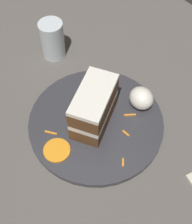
{
  "coord_description": "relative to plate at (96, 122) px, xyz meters",
  "views": [
    {
      "loc": [
        0.35,
        -0.25,
        0.64
      ],
      "look_at": [
        0.05,
        -0.01,
        0.08
      ],
      "focal_mm": 50.0,
      "sensor_mm": 36.0,
      "label": 1
    }
  ],
  "objects": [
    {
      "name": "drinking_glass",
      "position": [
        -0.25,
        0.05,
        0.04
      ],
      "size": [
        0.06,
        0.06,
        0.1
      ],
      "color": "silver",
      "rests_on": "dining_table"
    },
    {
      "name": "ground_plane",
      "position": [
        -0.05,
        0.01,
        -0.04
      ],
      "size": [
        6.0,
        6.0,
        0.0
      ],
      "primitive_type": "plane",
      "color": "black",
      "rests_on": "ground"
    },
    {
      "name": "orange_garnish",
      "position": [
        0.01,
        -0.11,
        0.01
      ],
      "size": [
        0.06,
        0.06,
        0.0
      ],
      "primitive_type": "cylinder",
      "color": "orange",
      "rests_on": "plate"
    },
    {
      "name": "cream_dollop",
      "position": [
        0.03,
        0.11,
        0.03
      ],
      "size": [
        0.06,
        0.05,
        0.05
      ],
      "primitive_type": "ellipsoid",
      "color": "white",
      "rests_on": "plate"
    },
    {
      "name": "cake_slice",
      "position": [
        -0.0,
        -0.0,
        0.06
      ],
      "size": [
        0.12,
        0.15,
        0.1
      ],
      "rotation": [
        0.0,
        0.0,
        0.54
      ],
      "color": "brown",
      "rests_on": "plate"
    },
    {
      "name": "plate",
      "position": [
        0.0,
        0.0,
        0.0
      ],
      "size": [
        0.31,
        0.31,
        0.01
      ],
      "primitive_type": "cylinder",
      "color": "#333338",
      "rests_on": "dining_table"
    },
    {
      "name": "carrot_shreds_scatter",
      "position": [
        0.01,
        0.0,
        0.01
      ],
      "size": [
        0.2,
        0.19,
        0.0
      ],
      "color": "orange",
      "rests_on": "plate"
    },
    {
      "name": "dining_table",
      "position": [
        -0.05,
        0.01,
        -0.02
      ],
      "size": [
        1.28,
        1.0,
        0.03
      ],
      "primitive_type": "cube",
      "color": "#56514C",
      "rests_on": "ground"
    }
  ]
}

